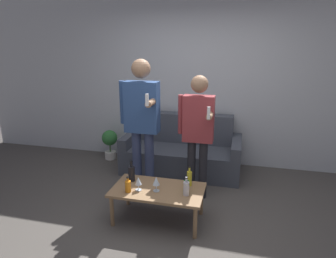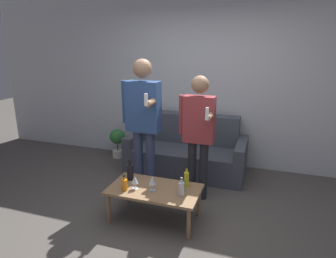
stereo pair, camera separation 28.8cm
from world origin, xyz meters
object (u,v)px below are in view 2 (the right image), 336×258
object	(u,v)px
coffee_table	(155,192)
person_standing_right	(198,128)
couch	(187,152)
bottle_orange	(124,184)
person_standing_left	(143,116)

from	to	relation	value
coffee_table	person_standing_right	size ratio (longest dim) A/B	0.64
couch	bottle_orange	world-z (taller)	couch
coffee_table	bottle_orange	xyz separation A→B (m)	(-0.30, -0.15, 0.11)
person_standing_right	coffee_table	bearing A→B (deg)	-117.66
couch	bottle_orange	bearing A→B (deg)	-99.99
bottle_orange	coffee_table	bearing A→B (deg)	26.13
coffee_table	person_standing_left	xyz separation A→B (m)	(-0.38, 0.59, 0.71)
bottle_orange	person_standing_left	xyz separation A→B (m)	(-0.08, 0.74, 0.59)
couch	person_standing_right	bearing A→B (deg)	-66.77
couch	person_standing_right	size ratio (longest dim) A/B	1.13
couch	bottle_orange	distance (m)	1.65
bottle_orange	person_standing_right	distance (m)	1.13
couch	bottle_orange	xyz separation A→B (m)	(-0.28, -1.61, 0.16)
person_standing_left	person_standing_right	world-z (taller)	person_standing_left
couch	coffee_table	world-z (taller)	couch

